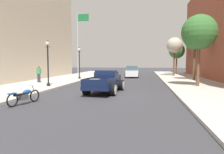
# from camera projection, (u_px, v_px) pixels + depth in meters

# --- Properties ---
(ground_plane) EXTENTS (140.00, 140.00, 0.00)m
(ground_plane) POSITION_uv_depth(u_px,v_px,m) (108.00, 93.00, 14.30)
(ground_plane) COLOR #333338
(sidewalk_left) EXTENTS (5.50, 64.00, 0.15)m
(sidewalk_left) POSITION_uv_depth(u_px,v_px,m) (14.00, 90.00, 15.46)
(sidewalk_left) COLOR #B7B2A8
(sidewalk_left) RESTS_ON ground
(sidewalk_right) EXTENTS (5.50, 64.00, 0.15)m
(sidewalk_right) POSITION_uv_depth(u_px,v_px,m) (219.00, 95.00, 13.14)
(sidewalk_right) COLOR #B7B2A8
(sidewalk_right) RESTS_ON ground
(hotrod_truck_navy) EXTENTS (2.45, 5.04, 1.58)m
(hotrod_truck_navy) POSITION_uv_depth(u_px,v_px,m) (106.00, 82.00, 14.81)
(hotrod_truck_navy) COLOR #0F1938
(hotrod_truck_navy) RESTS_ON ground
(motorcycle_parked) EXTENTS (0.74, 2.08, 0.93)m
(motorcycle_parked) POSITION_uv_depth(u_px,v_px,m) (24.00, 96.00, 10.42)
(motorcycle_parked) COLOR black
(motorcycle_parked) RESTS_ON ground
(car_background_white) EXTENTS (2.06, 4.40, 1.65)m
(car_background_white) POSITION_uv_depth(u_px,v_px,m) (132.00, 72.00, 29.35)
(car_background_white) COLOR silver
(car_background_white) RESTS_ON ground
(pedestrian_sidewalk_left) EXTENTS (0.53, 0.22, 1.65)m
(pedestrian_sidewalk_left) POSITION_uv_depth(u_px,v_px,m) (39.00, 73.00, 20.30)
(pedestrian_sidewalk_left) COLOR #232847
(pedestrian_sidewalk_left) RESTS_ON sidewalk_left
(street_lamp_near) EXTENTS (0.50, 0.32, 3.85)m
(street_lamp_near) POSITION_uv_depth(u_px,v_px,m) (48.00, 60.00, 17.09)
(street_lamp_near) COLOR black
(street_lamp_near) RESTS_ON sidewalk_left
(street_lamp_far) EXTENTS (0.50, 0.32, 3.85)m
(street_lamp_far) POSITION_uv_depth(u_px,v_px,m) (79.00, 60.00, 25.02)
(street_lamp_far) COLOR black
(street_lamp_far) RESTS_ON sidewalk_left
(flagpole) EXTENTS (1.74, 0.16, 9.16)m
(flagpole) POSITION_uv_depth(u_px,v_px,m) (79.00, 37.00, 29.20)
(flagpole) COLOR #B2B2B7
(flagpole) RESTS_ON sidewalk_left
(street_tree_nearest) EXTENTS (2.90, 2.90, 5.97)m
(street_tree_nearest) POSITION_uv_depth(u_px,v_px,m) (199.00, 32.00, 17.00)
(street_tree_nearest) COLOR brown
(street_tree_nearest) RESTS_ON sidewalk_right
(street_tree_second) EXTENTS (2.37, 2.37, 5.80)m
(street_tree_second) POSITION_uv_depth(u_px,v_px,m) (195.00, 40.00, 23.10)
(street_tree_second) COLOR brown
(street_tree_second) RESTS_ON sidewalk_right
(street_tree_third) EXTENTS (2.30, 2.30, 5.73)m
(street_tree_third) POSITION_uv_depth(u_px,v_px,m) (174.00, 45.00, 30.45)
(street_tree_third) COLOR brown
(street_tree_third) RESTS_ON sidewalk_right
(street_tree_farthest) EXTENTS (2.70, 2.70, 5.37)m
(street_tree_farthest) POSITION_uv_depth(u_px,v_px,m) (177.00, 51.00, 35.16)
(street_tree_farthest) COLOR brown
(street_tree_farthest) RESTS_ON sidewalk_right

